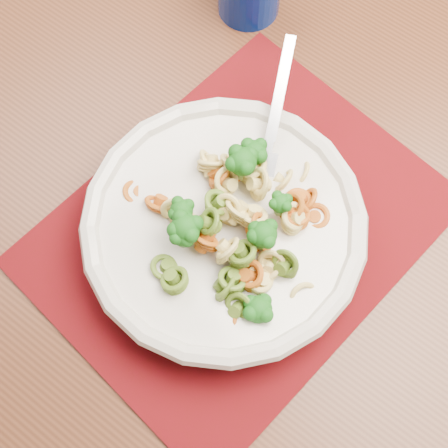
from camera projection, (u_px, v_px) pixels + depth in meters
dining_table at (180, 229)px, 0.79m from camera, size 1.44×1.11×0.77m
placemat at (238, 230)px, 0.66m from camera, size 0.44×0.36×0.00m
pasta_bowl at (224, 227)px, 0.62m from camera, size 0.29×0.29×0.05m
pasta_broccoli_heap at (224, 222)px, 0.61m from camera, size 0.24×0.24×0.06m
fork at (265, 165)px, 0.63m from camera, size 0.16×0.13×0.08m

